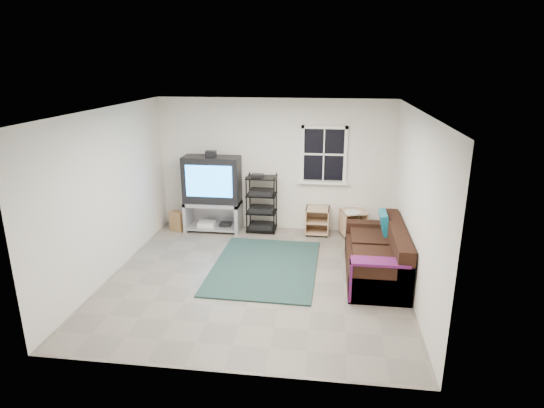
# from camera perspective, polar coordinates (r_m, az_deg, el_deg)

# --- Properties ---
(room) EXTENTS (4.60, 4.62, 4.60)m
(room) POSITION_cam_1_polar(r_m,az_deg,el_deg) (8.83, 6.50, 5.73)
(room) COLOR slate
(room) RESTS_ON ground
(tv_unit) EXTENTS (1.10, 0.55, 1.62)m
(tv_unit) POSITION_cam_1_polar(r_m,az_deg,el_deg) (9.00, -7.49, 2.07)
(tv_unit) COLOR #A6A6AE
(tv_unit) RESTS_ON ground
(av_rack) EXTENTS (0.58, 0.42, 1.16)m
(av_rack) POSITION_cam_1_polar(r_m,az_deg,el_deg) (8.98, -1.31, -0.38)
(av_rack) COLOR black
(av_rack) RESTS_ON ground
(side_table_left) EXTENTS (0.46, 0.46, 0.53)m
(side_table_left) POSITION_cam_1_polar(r_m,az_deg,el_deg) (8.98, 5.73, -1.95)
(side_table_left) COLOR tan
(side_table_left) RESTS_ON ground
(side_table_right) EXTENTS (0.56, 0.56, 0.52)m
(side_table_right) POSITION_cam_1_polar(r_m,az_deg,el_deg) (8.97, 10.08, -2.11)
(side_table_right) COLOR tan
(side_table_right) RESTS_ON ground
(sofa) EXTENTS (0.87, 1.96, 0.90)m
(sofa) POSITION_cam_1_polar(r_m,az_deg,el_deg) (7.36, 13.13, -6.52)
(sofa) COLOR black
(sofa) RESTS_ON ground
(shag_rug) EXTENTS (1.73, 2.35, 0.03)m
(shag_rug) POSITION_cam_1_polar(r_m,az_deg,el_deg) (7.57, -0.90, -7.86)
(shag_rug) COLOR black
(shag_rug) RESTS_ON ground
(paper_bag) EXTENTS (0.32, 0.26, 0.39)m
(paper_bag) POSITION_cam_1_polar(r_m,az_deg,el_deg) (9.31, -11.79, -2.08)
(paper_bag) COLOR #996944
(paper_bag) RESTS_ON ground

